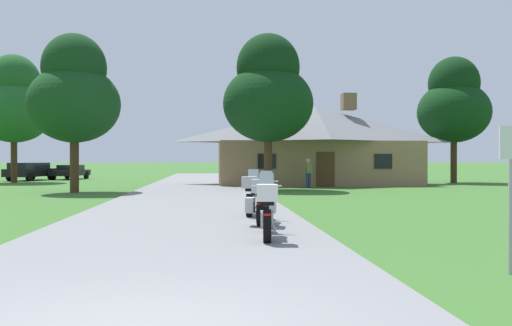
# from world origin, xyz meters

# --- Properties ---
(ground_plane) EXTENTS (500.00, 500.00, 0.00)m
(ground_plane) POSITION_xyz_m (0.00, 20.00, 0.00)
(ground_plane) COLOR #386628
(asphalt_driveway) EXTENTS (6.40, 80.00, 0.06)m
(asphalt_driveway) POSITION_xyz_m (0.00, 18.00, 0.03)
(asphalt_driveway) COLOR slate
(asphalt_driveway) RESTS_ON ground
(motorcycle_green_nearest_to_camera) EXTENTS (0.68, 2.08, 1.30)m
(motorcycle_green_nearest_to_camera) POSITION_xyz_m (1.85, 6.18, 0.62)
(motorcycle_green_nearest_to_camera) COLOR black
(motorcycle_green_nearest_to_camera) RESTS_ON asphalt_driveway
(motorcycle_blue_second_in_row) EXTENTS (0.97, 2.07, 1.30)m
(motorcycle_blue_second_in_row) POSITION_xyz_m (2.00, 8.62, 0.61)
(motorcycle_blue_second_in_row) COLOR black
(motorcycle_blue_second_in_row) RESTS_ON asphalt_driveway
(motorcycle_blue_farthest_in_row) EXTENTS (0.77, 2.08, 1.30)m
(motorcycle_blue_farthest_in_row) POSITION_xyz_m (1.87, 10.90, 0.62)
(motorcycle_blue_farthest_in_row) COLOR black
(motorcycle_blue_farthest_in_row) RESTS_ON asphalt_driveway
(stone_lodge) EXTENTS (13.46, 7.26, 6.07)m
(stone_lodge) POSITION_xyz_m (7.60, 31.07, 2.66)
(stone_lodge) COLOR #896B4C
(stone_lodge) RESTS_ON ground
(bystander_olive_shirt_near_lodge) EXTENTS (0.51, 0.35, 1.69)m
(bystander_olive_shirt_near_lodge) POSITION_xyz_m (6.31, 26.37, 0.95)
(bystander_olive_shirt_near_lodge) COLOR navy
(bystander_olive_shirt_near_lodge) RESTS_ON ground
(metal_signpost_roadside) EXTENTS (0.36, 0.06, 2.14)m
(metal_signpost_roadside) POSITION_xyz_m (5.03, 2.70, 1.35)
(metal_signpost_roadside) COLOR #9EA0A5
(metal_signpost_roadside) RESTS_ON ground
(tree_by_lodge_front) EXTENTS (4.88, 4.88, 8.45)m
(tree_by_lodge_front) POSITION_xyz_m (3.79, 24.53, 5.24)
(tree_by_lodge_front) COLOR #422D19
(tree_by_lodge_front) RESTS_ON ground
(tree_left_far) EXTENTS (5.24, 5.24, 9.15)m
(tree_left_far) POSITION_xyz_m (-13.31, 35.42, 5.70)
(tree_left_far) COLOR #422D19
(tree_left_far) RESTS_ON ground
(tree_right_of_lodge) EXTENTS (5.05, 5.05, 8.91)m
(tree_right_of_lodge) POSITION_xyz_m (17.82, 32.51, 5.59)
(tree_right_of_lodge) COLOR #422D19
(tree_right_of_lodge) RESTS_ON ground
(tree_left_near) EXTENTS (4.54, 4.54, 7.95)m
(tree_left_near) POSITION_xyz_m (-6.10, 23.13, 4.96)
(tree_left_near) COLOR #422D19
(tree_left_near) RESTS_ON ground
(parked_black_suv_far_left) EXTENTS (3.09, 4.93, 1.40)m
(parked_black_suv_far_left) POSITION_xyz_m (-13.53, 39.57, 0.78)
(parked_black_suv_far_left) COLOR black
(parked_black_suv_far_left) RESTS_ON ground
(parked_black_sedan_far_left) EXTENTS (2.50, 4.44, 1.20)m
(parked_black_sedan_far_left) POSITION_xyz_m (-10.97, 41.74, 0.64)
(parked_black_sedan_far_left) COLOR black
(parked_black_sedan_far_left) RESTS_ON ground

